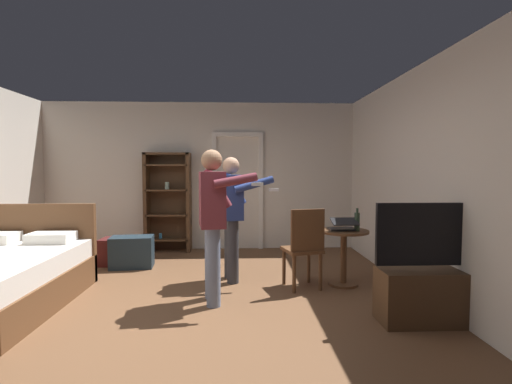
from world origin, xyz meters
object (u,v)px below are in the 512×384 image
object	(u,v)px
laptop	(343,226)
wooden_chair	(304,245)
side_table	(344,248)
bottle_on_table	(357,221)
suitcase_dark	(132,252)
person_blue_shirt	(213,214)
bookshelf	(168,198)
suitcase_small	(121,251)
person_striped_shirt	(232,210)
tv_flatscreen	(427,287)

from	to	relation	value
laptop	wooden_chair	size ratio (longest dim) A/B	0.34
side_table	bottle_on_table	xyz separation A→B (m)	(0.14, -0.08, 0.35)
laptop	suitcase_dark	distance (m)	3.11
person_blue_shirt	suitcase_dark	world-z (taller)	person_blue_shirt
bookshelf	person_blue_shirt	size ratio (longest dim) A/B	1.05
bottle_on_table	person_blue_shirt	world-z (taller)	person_blue_shirt
side_table	suitcase_small	bearing A→B (deg)	159.64
bookshelf	side_table	world-z (taller)	bookshelf
wooden_chair	suitcase_dark	xyz separation A→B (m)	(-2.39, 1.13, -0.31)
person_striped_shirt	side_table	bearing A→B (deg)	-10.59
tv_flatscreen	person_striped_shirt	xyz separation A→B (m)	(-1.88, 1.46, 0.59)
side_table	laptop	bearing A→B (deg)	-123.65
suitcase_dark	bookshelf	bearing A→B (deg)	67.81
suitcase_dark	suitcase_small	distance (m)	0.29
tv_flatscreen	wooden_chair	world-z (taller)	tv_flatscreen
person_striped_shirt	wooden_chair	bearing A→B (deg)	-25.21
laptop	suitcase_dark	world-z (taller)	laptop
person_striped_shirt	suitcase_dark	distance (m)	1.81
suitcase_dark	laptop	bearing A→B (deg)	-25.33
laptop	bottle_on_table	world-z (taller)	bottle_on_table
person_striped_shirt	bookshelf	bearing A→B (deg)	122.50
bookshelf	tv_flatscreen	bearing A→B (deg)	-47.30
bookshelf	tv_flatscreen	xyz separation A→B (m)	(3.05, -3.31, -0.59)
bookshelf	laptop	size ratio (longest dim) A/B	5.22
tv_flatscreen	bottle_on_table	size ratio (longest dim) A/B	4.06
person_striped_shirt	suitcase_small	distance (m)	2.09
laptop	person_blue_shirt	size ratio (longest dim) A/B	0.20
bottle_on_table	suitcase_dark	distance (m)	3.29
person_blue_shirt	bookshelf	bearing A→B (deg)	110.33
bottle_on_table	person_striped_shirt	world-z (taller)	person_striped_shirt
tv_flatscreen	suitcase_small	bearing A→B (deg)	146.76
bottle_on_table	suitcase_dark	world-z (taller)	bottle_on_table
person_blue_shirt	suitcase_small	size ratio (longest dim) A/B	2.90
person_blue_shirt	suitcase_small	distance (m)	2.43
bookshelf	side_table	size ratio (longest dim) A/B	2.50
person_striped_shirt	person_blue_shirt	bearing A→B (deg)	-103.25
bottle_on_table	suitcase_dark	size ratio (longest dim) A/B	0.46
laptop	person_striped_shirt	world-z (taller)	person_striped_shirt
person_blue_shirt	person_striped_shirt	xyz separation A→B (m)	(0.19, 0.81, -0.04)
suitcase_small	tv_flatscreen	bearing A→B (deg)	-31.19
bookshelf	suitcase_dark	xyz separation A→B (m)	(-0.33, -1.13, -0.71)
wooden_chair	suitcase_small	world-z (taller)	wooden_chair
bookshelf	bottle_on_table	size ratio (longest dim) A/B	6.19
bookshelf	side_table	xyz separation A→B (m)	(2.58, -2.11, -0.47)
wooden_chair	suitcase_small	size ratio (longest dim) A/B	1.72
tv_flatscreen	person_blue_shirt	world-z (taller)	person_blue_shirt
bookshelf	laptop	bearing A→B (deg)	-40.11
tv_flatscreen	wooden_chair	size ratio (longest dim) A/B	1.16
bottle_on_table	suitcase_small	size ratio (longest dim) A/B	0.49
bookshelf	suitcase_dark	bearing A→B (deg)	-106.36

